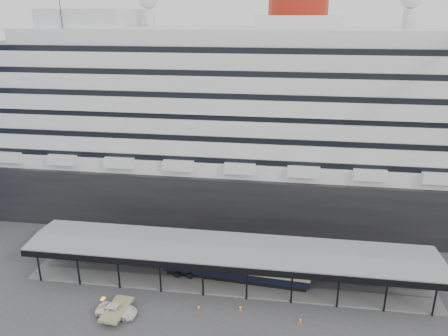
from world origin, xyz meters
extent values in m
plane|color=#3D3D40|center=(0.00, 0.00, 0.00)|extent=(200.00, 200.00, 0.00)
cube|color=black|center=(0.00, 32.00, 5.00)|extent=(130.00, 30.00, 10.00)
cube|color=slate|center=(0.00, 5.00, 0.12)|extent=(56.00, 8.00, 0.24)
cube|color=slate|center=(0.00, 4.28, 0.28)|extent=(54.00, 0.08, 0.10)
cube|color=slate|center=(0.00, 5.72, 0.28)|extent=(54.00, 0.08, 0.10)
cube|color=black|center=(0.00, 0.50, 4.45)|extent=(56.00, 0.18, 0.90)
cube|color=black|center=(0.00, 9.50, 4.45)|extent=(56.00, 0.18, 0.90)
cube|color=slate|center=(0.00, 5.00, 5.18)|extent=(56.00, 9.00, 0.24)
cylinder|color=black|center=(-29.22, 21.75, 23.60)|extent=(0.12, 0.12, 47.21)
imported|color=white|center=(-12.67, -4.65, 0.70)|extent=(5.25, 2.75, 1.41)
cube|color=black|center=(0.99, 5.00, 0.57)|extent=(19.71, 3.85, 0.65)
cube|color=black|center=(0.99, 5.00, 1.41)|extent=(20.67, 4.30, 1.03)
cube|color=beige|center=(0.99, 5.00, 2.53)|extent=(20.67, 4.34, 1.21)
cube|color=black|center=(0.99, 5.00, 3.32)|extent=(20.67, 4.30, 0.37)
cube|color=red|center=(-2.84, -2.28, 0.02)|extent=(0.50, 0.50, 0.03)
cone|color=red|center=(-2.84, -2.28, 0.41)|extent=(0.42, 0.42, 0.79)
cylinder|color=white|center=(-2.84, -2.28, 0.49)|extent=(0.25, 0.25, 0.15)
cube|color=orange|center=(2.35, -1.49, 0.02)|extent=(0.51, 0.51, 0.03)
cone|color=orange|center=(2.35, -1.49, 0.39)|extent=(0.43, 0.43, 0.74)
cylinder|color=white|center=(2.35, -1.49, 0.46)|extent=(0.24, 0.24, 0.14)
cube|color=#DF5C0C|center=(9.80, -2.79, 0.02)|extent=(0.42, 0.42, 0.03)
cone|color=#DF5C0C|center=(9.80, -2.79, 0.38)|extent=(0.35, 0.35, 0.72)
cylinder|color=white|center=(9.80, -2.79, 0.45)|extent=(0.23, 0.23, 0.14)
camera|label=1|loc=(6.86, -46.97, 35.62)|focal=35.00mm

